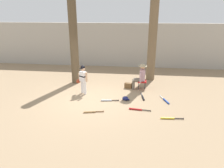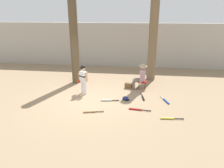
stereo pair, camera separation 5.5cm
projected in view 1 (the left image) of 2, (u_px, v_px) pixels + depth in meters
name	position (u px, v px, depth m)	size (l,w,h in m)	color
ground_plane	(92.00, 99.00, 8.70)	(60.00, 60.00, 0.00)	#937A5B
concrete_back_wall	(109.00, 45.00, 13.66)	(18.00, 0.36, 2.82)	#ADA89E
tree_near_player	(74.00, 40.00, 10.08)	(0.70, 0.70, 5.08)	brown
tree_behind_spectator	(153.00, 36.00, 10.51)	(0.59, 0.59, 5.24)	brown
young_ballplayer	(83.00, 78.00, 9.07)	(0.60, 0.39, 1.31)	white
folding_stool	(142.00, 82.00, 9.77)	(0.40, 0.40, 0.41)	red
seated_spectator	(140.00, 76.00, 9.68)	(0.67, 0.53, 1.20)	#6B6051
handbag_beside_stool	(128.00, 86.00, 9.92)	(0.34, 0.18, 0.26)	brown
bat_aluminum_silver	(108.00, 100.00, 8.51)	(0.74, 0.16, 0.07)	#B7BCC6
bat_black_composite	(143.00, 97.00, 8.82)	(0.18, 0.79, 0.07)	black
bat_red_barrel	(137.00, 109.00, 7.73)	(0.82, 0.15, 0.07)	red
bat_wood_tan	(91.00, 112.00, 7.54)	(0.73, 0.22, 0.07)	tan
bat_yellow_trainer	(169.00, 118.00, 7.09)	(0.78, 0.11, 0.07)	yellow
bat_blue_youth	(165.00, 101.00, 8.50)	(0.32, 0.79, 0.07)	#2347AD
batting_helmet_navy	(125.00, 98.00, 8.60)	(0.30, 0.23, 0.17)	navy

